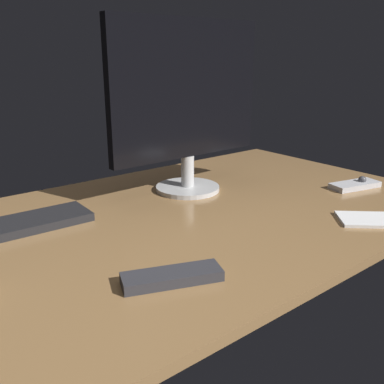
% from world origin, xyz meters
% --- Properties ---
extents(desk, '(1.40, 0.84, 0.02)m').
position_xyz_m(desk, '(0.00, 0.00, 0.01)').
color(desk, olive).
rests_on(desk, ground).
extents(monitor, '(0.49, 0.19, 0.47)m').
position_xyz_m(monitor, '(0.12, 0.15, 0.28)').
color(monitor, '#B9B9B9').
rests_on(monitor, desk).
extents(keyboard, '(0.35, 0.12, 0.02)m').
position_xyz_m(keyboard, '(-0.38, 0.16, 0.03)').
color(keyboard, black).
rests_on(keyboard, desk).
extents(media_remote, '(0.16, 0.09, 0.03)m').
position_xyz_m(media_remote, '(0.52, -0.14, 0.03)').
color(media_remote, '#B7B7BC').
rests_on(media_remote, desk).
extents(tv_remote, '(0.18, 0.11, 0.02)m').
position_xyz_m(tv_remote, '(-0.23, -0.25, 0.03)').
color(tv_remote, '#2D2D33').
rests_on(tv_remote, desk).
extents(notepad, '(0.18, 0.17, 0.01)m').
position_xyz_m(notepad, '(0.31, -0.32, 0.02)').
color(notepad, white).
rests_on(notepad, desk).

